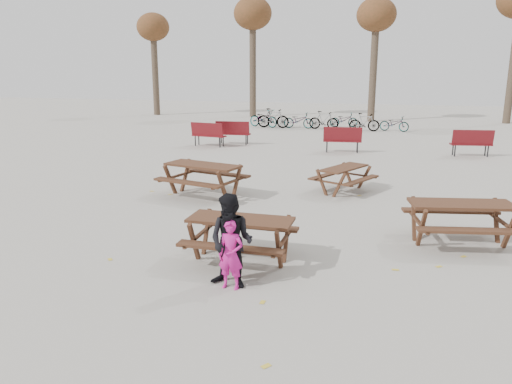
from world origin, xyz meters
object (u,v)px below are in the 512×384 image
(main_picnic_table, at_px, (241,229))
(child, at_px, (231,255))
(adult, at_px, (231,241))
(picnic_table_far, at_px, (344,179))
(soda_bottle, at_px, (233,216))
(picnic_table_north, at_px, (203,180))
(food_tray, at_px, (235,220))
(picnic_table_east, at_px, (460,224))

(main_picnic_table, relative_size, child, 1.66)
(adult, relative_size, picnic_table_far, 0.93)
(main_picnic_table, distance_m, soda_bottle, 0.30)
(soda_bottle, relative_size, picnic_table_north, 0.09)
(food_tray, bearing_deg, child, -76.11)
(picnic_table_east, distance_m, picnic_table_far, 4.42)
(soda_bottle, distance_m, adult, 0.97)
(food_tray, relative_size, child, 0.17)
(soda_bottle, xyz_separation_m, picnic_table_north, (-2.19, 4.18, -0.42))
(adult, xyz_separation_m, picnic_table_east, (3.60, 2.97, -0.33))
(soda_bottle, xyz_separation_m, picnic_table_east, (3.87, 2.05, -0.44))
(picnic_table_far, bearing_deg, food_tray, -166.94)
(main_picnic_table, height_order, child, child)
(picnic_table_east, bearing_deg, picnic_table_north, 149.45)
(picnic_table_north, relative_size, picnic_table_far, 1.25)
(soda_bottle, bearing_deg, picnic_table_east, 27.83)
(main_picnic_table, xyz_separation_m, picnic_table_north, (-2.28, 4.06, -0.16))
(main_picnic_table, bearing_deg, child, -80.47)
(food_tray, xyz_separation_m, picnic_table_east, (3.82, 2.10, -0.38))
(adult, height_order, picnic_table_far, adult)
(child, height_order, picnic_table_far, child)
(child, bearing_deg, picnic_table_far, 83.10)
(picnic_table_north, bearing_deg, child, -50.40)
(main_picnic_table, height_order, picnic_table_east, picnic_table_east)
(soda_bottle, height_order, adult, adult)
(food_tray, xyz_separation_m, child, (0.23, -0.94, -0.25))
(soda_bottle, height_order, picnic_table_far, soda_bottle)
(child, xyz_separation_m, picnic_table_north, (-2.47, 5.17, -0.11))
(main_picnic_table, height_order, soda_bottle, soda_bottle)
(food_tray, xyz_separation_m, picnic_table_far, (1.26, 5.70, -0.45))
(picnic_table_east, bearing_deg, soda_bottle, -163.34)
(food_tray, xyz_separation_m, adult, (0.22, -0.87, -0.06))
(soda_bottle, distance_m, picnic_table_north, 4.73)
(main_picnic_table, bearing_deg, food_tray, -104.80)
(main_picnic_table, relative_size, picnic_table_far, 1.14)
(main_picnic_table, bearing_deg, adult, -80.35)
(child, height_order, picnic_table_north, child)
(child, height_order, adult, adult)
(soda_bottle, bearing_deg, food_tray, -47.36)
(main_picnic_table, bearing_deg, picnic_table_east, 27.03)
(soda_bottle, height_order, child, child)
(picnic_table_east, relative_size, picnic_table_far, 1.20)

